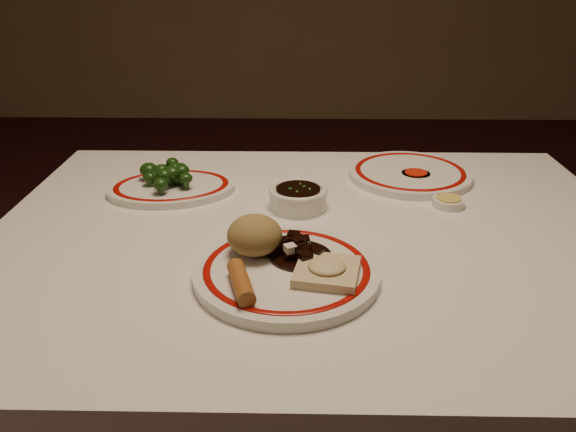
# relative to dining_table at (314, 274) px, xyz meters

# --- Properties ---
(dining_table) EXTENTS (1.20, 0.90, 0.75)m
(dining_table) POSITION_rel_dining_table_xyz_m (0.00, 0.00, 0.00)
(dining_table) COLOR white
(dining_table) RESTS_ON ground
(main_plate) EXTENTS (0.35, 0.35, 0.02)m
(main_plate) POSITION_rel_dining_table_xyz_m (-0.05, -0.16, 0.10)
(main_plate) COLOR silver
(main_plate) RESTS_ON dining_table
(rice_mound) EXTENTS (0.09, 0.09, 0.06)m
(rice_mound) POSITION_rel_dining_table_xyz_m (-0.10, -0.12, 0.14)
(rice_mound) COLOR olive
(rice_mound) RESTS_ON main_plate
(spring_roll) EXTENTS (0.05, 0.10, 0.03)m
(spring_roll) POSITION_rel_dining_table_xyz_m (-0.11, -0.23, 0.12)
(spring_roll) COLOR #9C5C26
(spring_roll) RESTS_ON main_plate
(fried_wonton) EXTENTS (0.11, 0.11, 0.03)m
(fried_wonton) POSITION_rel_dining_table_xyz_m (0.01, -0.19, 0.12)
(fried_wonton) COLOR beige
(fried_wonton) RESTS_ON main_plate
(stirfry_heap) EXTENTS (0.11, 0.10, 0.03)m
(stirfry_heap) POSITION_rel_dining_table_xyz_m (-0.03, -0.13, 0.12)
(stirfry_heap) COLOR black
(stirfry_heap) RESTS_ON main_plate
(broccoli_plate) EXTENTS (0.30, 0.27, 0.02)m
(broccoli_plate) POSITION_rel_dining_table_xyz_m (-0.30, 0.18, 0.10)
(broccoli_plate) COLOR silver
(broccoli_plate) RESTS_ON dining_table
(broccoli_pile) EXTENTS (0.12, 0.12, 0.05)m
(broccoli_pile) POSITION_rel_dining_table_xyz_m (-0.31, 0.19, 0.13)
(broccoli_pile) COLOR #23471C
(broccoli_pile) RESTS_ON broccoli_plate
(soy_bowl) EXTENTS (0.11, 0.11, 0.04)m
(soy_bowl) POSITION_rel_dining_table_xyz_m (-0.03, 0.10, 0.11)
(soy_bowl) COLOR silver
(soy_bowl) RESTS_ON dining_table
(sweet_sour_dish) EXTENTS (0.06, 0.06, 0.02)m
(sweet_sour_dish) POSITION_rel_dining_table_xyz_m (0.23, 0.26, 0.10)
(sweet_sour_dish) COLOR silver
(sweet_sour_dish) RESTS_ON dining_table
(mustard_dish) EXTENTS (0.06, 0.06, 0.02)m
(mustard_dish) POSITION_rel_dining_table_xyz_m (0.27, 0.12, 0.10)
(mustard_dish) COLOR silver
(mustard_dish) RESTS_ON dining_table
(far_plate) EXTENTS (0.33, 0.33, 0.02)m
(far_plate) POSITION_rel_dining_table_xyz_m (0.22, 0.28, 0.10)
(far_plate) COLOR silver
(far_plate) RESTS_ON dining_table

